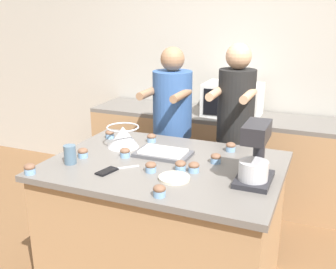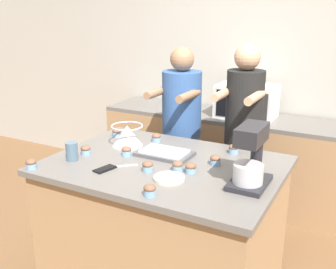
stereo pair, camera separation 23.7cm
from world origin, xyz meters
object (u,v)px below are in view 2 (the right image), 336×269
object	(u,v)px
cupcake_1	(31,164)
cupcake_10	(126,151)
mixing_bowl	(127,135)
cupcake_4	(178,166)
cupcake_9	(117,132)
cupcake_2	(156,137)
cupcake_0	(86,150)
cupcake_8	(191,168)
baking_tray	(164,153)
cell_phone	(105,169)
cupcake_6	(234,149)
person_right	(242,141)
stand_mixer	(251,159)
cupcake_3	(215,160)
knife	(118,166)
small_plate	(169,178)
cupcake_5	(150,190)
drinking_glass	(72,151)
cupcake_7	(148,166)
microwave_oven	(247,101)
person_left	(181,135)

from	to	relation	value
cupcake_1	cupcake_10	bearing A→B (deg)	50.42
mixing_bowl	cupcake_4	size ratio (longest dim) A/B	3.43
cupcake_9	cupcake_2	bearing A→B (deg)	5.87
cupcake_0	cupcake_4	bearing A→B (deg)	3.17
cupcake_8	baking_tray	bearing A→B (deg)	146.35
cell_phone	cupcake_6	bearing A→B (deg)	47.33
cupcake_1	mixing_bowl	bearing A→B (deg)	67.04
person_right	stand_mixer	bearing A→B (deg)	-70.01
person_right	cupcake_3	world-z (taller)	person_right
knife	cupcake_1	world-z (taller)	cupcake_1
knife	person_right	bearing A→B (deg)	64.58
cupcake_1	cupcake_8	distance (m)	1.01
small_plate	cupcake_6	size ratio (longest dim) A/B	2.69
stand_mixer	cupcake_6	size ratio (longest dim) A/B	5.15
stand_mixer	cupcake_8	xyz separation A→B (m)	(-0.37, 0.00, -0.12)
cupcake_0	cupcake_4	distance (m)	0.70
small_plate	cupcake_3	distance (m)	0.38
cupcake_0	cupcake_1	bearing A→B (deg)	-110.37
cupcake_5	cupcake_9	bearing A→B (deg)	134.60
drinking_glass	cupcake_4	distance (m)	0.73
cupcake_3	cupcake_7	distance (m)	0.45
cupcake_1	cupcake_2	size ratio (longest dim) A/B	1.00
person_right	cupcake_8	distance (m)	0.91
cupcake_6	cell_phone	bearing A→B (deg)	-132.67
small_plate	cupcake_6	bearing A→B (deg)	72.96
cupcake_0	cupcake_1	distance (m)	0.39
person_right	cupcake_8	world-z (taller)	person_right
baking_tray	cupcake_9	distance (m)	0.58
baking_tray	cupcake_5	size ratio (longest dim) A/B	5.44
cupcake_1	cupcake_4	bearing A→B (deg)	25.92
small_plate	cupcake_10	bearing A→B (deg)	154.09
microwave_oven	cupcake_10	xyz separation A→B (m)	(-0.37, -1.54, -0.09)
baking_tray	cupcake_2	distance (m)	0.31
small_plate	cupcake_7	xyz separation A→B (m)	(-0.18, 0.05, 0.02)
cell_phone	cupcake_9	bearing A→B (deg)	119.09
person_left	cupcake_3	distance (m)	0.93
drinking_glass	cupcake_0	size ratio (longest dim) A/B	1.79
cupcake_3	small_plate	bearing A→B (deg)	-113.54
cell_phone	cupcake_6	distance (m)	0.91
stand_mixer	cupcake_0	size ratio (longest dim) A/B	5.15
cupcake_1	cupcake_4	distance (m)	0.93
drinking_glass	small_plate	xyz separation A→B (m)	(0.72, 0.02, -0.05)
cell_phone	cupcake_7	world-z (taller)	cupcake_7
microwave_oven	cupcake_4	size ratio (longest dim) A/B	7.93
person_right	cupcake_9	bearing A→B (deg)	-149.58
drinking_glass	person_left	bearing A→B (deg)	75.54
cell_phone	small_plate	bearing A→B (deg)	7.56
microwave_oven	cupcake_6	distance (m)	1.19
microwave_oven	cupcake_0	size ratio (longest dim) A/B	7.93
cupcake_0	cupcake_8	xyz separation A→B (m)	(0.78, 0.05, 0.00)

